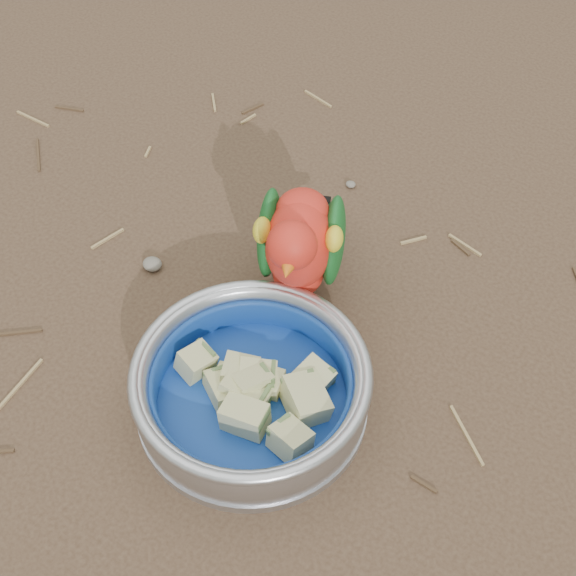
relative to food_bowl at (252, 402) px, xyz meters
The scene contains 6 objects.
ground 0.12m from the food_bowl, 165.06° to the left, with size 60.00×60.00×0.00m, color #4B3627.
food_bowl is the anchor object (origin of this frame).
bowl_wall 0.03m from the food_bowl, ahead, with size 0.22×0.22×0.04m, color #B2B2BA, non-canonical shape.
fruit_wedges 0.02m from the food_bowl, ahead, with size 0.13×0.13×0.03m, color #C1BE81, non-canonical shape.
lory_parrot 0.16m from the food_bowl, 106.76° to the left, with size 0.09×0.19×0.15m, color red, non-canonical shape.
ground_debris 0.09m from the food_bowl, 152.28° to the left, with size 0.90×0.80×0.01m, color #A08353, non-canonical shape.
Camera 1 is at (0.39, -0.36, 0.67)m, focal length 50.00 mm.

